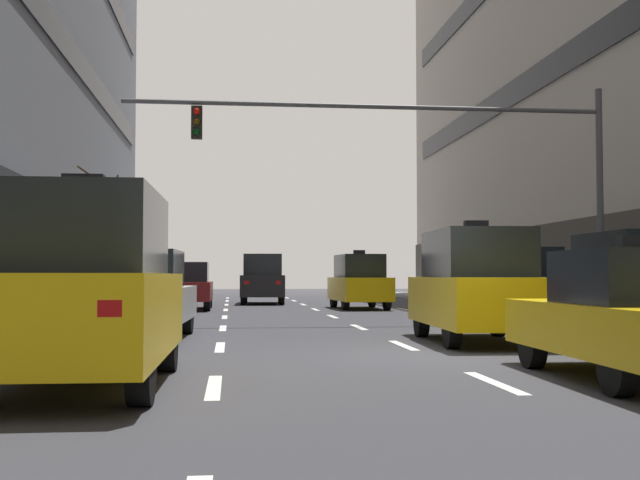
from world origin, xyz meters
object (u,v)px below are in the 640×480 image
(taxi_driving_0, at_px, (359,282))
(car_parked_2, at_px, (634,284))
(car_parked_3, at_px, (522,283))
(car_driving_6, at_px, (263,279))
(street_tree_0, at_px, (101,241))
(pedestrian_0, at_px, (569,280))
(taxi_driving_1, at_px, (477,286))
(car_driving_4, at_px, (136,296))
(taxi_driving_5, at_px, (632,316))
(car_driving_3, at_px, (185,286))
(taxi_driving_2, at_px, (82,289))
(traffic_signal_0, at_px, (446,152))

(taxi_driving_0, relative_size, car_parked_2, 0.95)
(car_parked_2, xyz_separation_m, car_parked_3, (-0.00, 6.64, -0.06))
(car_driving_6, xyz_separation_m, street_tree_0, (-5.87, -6.85, 1.37))
(car_parked_3, xyz_separation_m, pedestrian_0, (1.68, 0.49, 0.08))
(taxi_driving_1, height_order, car_driving_6, taxi_driving_1)
(taxi_driving_0, relative_size, car_driving_6, 0.93)
(car_driving_4, distance_m, car_parked_3, 12.40)
(car_parked_3, bearing_deg, taxi_driving_1, -115.63)
(taxi_driving_5, height_order, car_parked_2, car_parked_2)
(car_driving_3, relative_size, car_parked_3, 1.07)
(taxi_driving_0, xyz_separation_m, street_tree_0, (-9.25, -1.15, 1.44))
(car_parked_2, bearing_deg, pedestrian_0, 76.77)
(taxi_driving_2, xyz_separation_m, taxi_driving_5, (6.42, -0.15, -0.33))
(car_parked_3, distance_m, pedestrian_0, 1.75)
(car_driving_3, bearing_deg, taxi_driving_2, -90.01)
(car_driving_3, height_order, street_tree_0, street_tree_0)
(taxi_driving_5, relative_size, car_parked_2, 0.94)
(car_driving_6, height_order, traffic_signal_0, traffic_signal_0)
(car_driving_3, distance_m, car_parked_2, 16.86)
(taxi_driving_2, distance_m, car_driving_4, 6.66)
(car_driving_3, relative_size, pedestrian_0, 2.76)
(street_tree_0, height_order, pedestrian_0, street_tree_0)
(street_tree_0, xyz_separation_m, pedestrian_0, (14.65, -5.17, -1.35))
(taxi_driving_2, distance_m, pedestrian_0, 18.33)
(taxi_driving_2, bearing_deg, traffic_signal_0, 57.28)
(pedestrian_0, bearing_deg, car_parked_2, -103.23)
(taxi_driving_5, relative_size, traffic_signal_0, 0.33)
(pedestrian_0, bearing_deg, taxi_driving_5, -110.89)
(car_driving_4, distance_m, car_parked_2, 10.32)
(taxi_driving_0, distance_m, car_parked_2, 13.96)
(taxi_driving_0, xyz_separation_m, car_parked_2, (3.73, -13.45, 0.07))
(street_tree_0, distance_m, pedestrian_0, 15.60)
(traffic_signal_0, bearing_deg, car_driving_3, 129.40)
(taxi_driving_0, bearing_deg, taxi_driving_2, -107.52)
(car_parked_3, relative_size, traffic_signal_0, 0.33)
(car_driving_4, height_order, traffic_signal_0, traffic_signal_0)
(car_driving_4, relative_size, pedestrian_0, 2.84)
(taxi_driving_1, relative_size, car_driving_3, 0.96)
(taxi_driving_5, bearing_deg, street_tree_0, 115.57)
(taxi_driving_2, distance_m, car_driving_3, 20.35)
(taxi_driving_5, height_order, street_tree_0, street_tree_0)
(taxi_driving_2, xyz_separation_m, car_driving_4, (-0.17, 6.65, -0.25))
(taxi_driving_5, height_order, traffic_signal_0, traffic_signal_0)
(car_driving_4, distance_m, pedestrian_0, 14.07)
(car_parked_2, bearing_deg, taxi_driving_1, -158.96)
(car_driving_3, xyz_separation_m, pedestrian_0, (11.82, -6.34, 0.25))
(car_driving_4, xyz_separation_m, traffic_signal_0, (7.51, 4.77, 3.68))
(taxi_driving_1, distance_m, traffic_signal_0, 7.06)
(taxi_driving_1, bearing_deg, taxi_driving_5, -88.19)
(car_parked_3, height_order, traffic_signal_0, traffic_signal_0)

